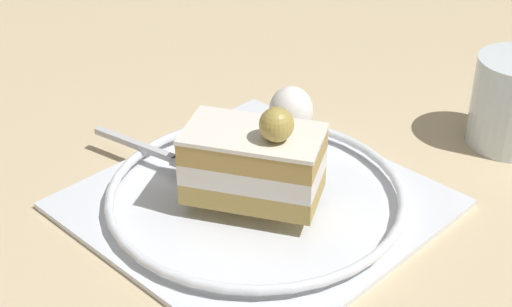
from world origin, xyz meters
TOP-DOWN VIEW (x-y plane):
  - ground_plane at (0.00, 0.00)m, footprint 2.40×2.40m
  - dessert_plate at (-0.01, 0.03)m, footprint 0.27×0.27m
  - cake_slice at (0.00, 0.03)m, footprint 0.08×0.11m
  - whipped_cream_dollop at (-0.09, 0.01)m, footprint 0.04×0.04m
  - fork at (0.00, -0.06)m, footprint 0.01×0.12m

SIDE VIEW (x-z plane):
  - ground_plane at x=0.00m, z-range 0.00..0.00m
  - dessert_plate at x=-0.01m, z-range 0.00..0.02m
  - fork at x=0.00m, z-range 0.02..0.02m
  - whipped_cream_dollop at x=-0.09m, z-range 0.02..0.06m
  - cake_slice at x=0.00m, z-range 0.01..0.08m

